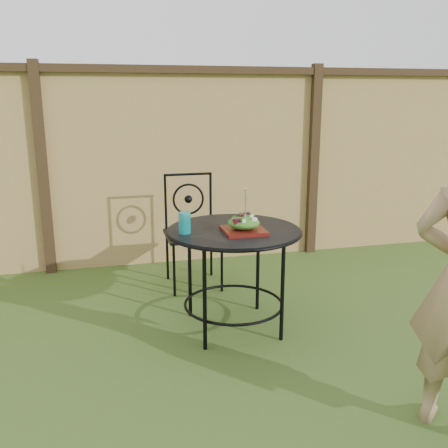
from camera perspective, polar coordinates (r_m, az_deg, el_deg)
ground at (r=3.10m, az=3.34°, el=-16.64°), size 60.00×60.00×0.00m
fence at (r=4.83m, az=-4.37°, el=6.68°), size 8.00×0.12×1.90m
patio_table at (r=3.41m, az=1.13°, el=-2.82°), size 0.92×0.92×0.72m
patio_chair at (r=4.28m, az=-3.68°, el=-0.40°), size 0.46×0.46×0.95m
salad_plate at (r=3.29m, az=2.26°, el=-0.75°), size 0.27×0.27×0.02m
salad at (r=3.28m, az=2.27°, el=0.13°), size 0.21×0.21×0.08m
fork at (r=3.25m, az=2.46°, el=2.36°), size 0.01×0.01×0.18m
drinking_glass at (r=3.26m, az=-4.52°, el=0.15°), size 0.08×0.08×0.14m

